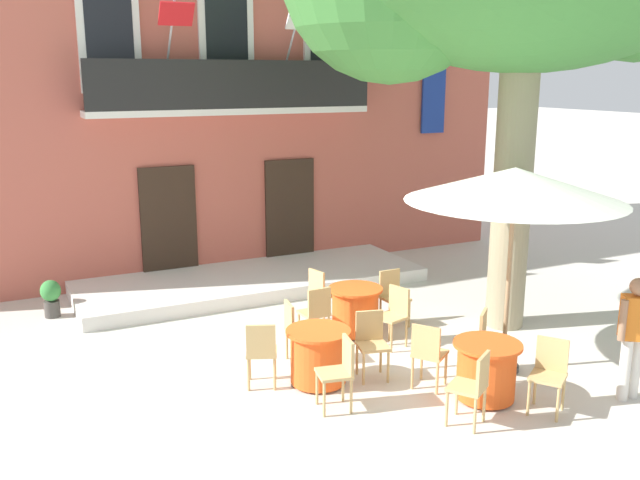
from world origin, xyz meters
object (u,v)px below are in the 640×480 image
at_px(cafe_chair_near_tree_3, 549,370).
at_px(cafe_chair_near_tree_1, 428,351).
at_px(cafe_chair_near_tree_2, 473,384).
at_px(cafe_table_middle, 318,356).
at_px(cafe_umbrella, 515,185).
at_px(cafe_chair_middle_2, 296,328).
at_px(pedestrian_near_entrance, 634,332).
at_px(cafe_table_front, 355,310).
at_px(ground_planter_left, 51,296).
at_px(cafe_chair_front_0, 316,311).
at_px(cafe_chair_near_tree_0, 490,339).
at_px(cafe_chair_middle_3, 261,350).
at_px(cafe_chair_middle_0, 340,368).
at_px(cafe_chair_front_1, 394,312).
at_px(cafe_chair_front_3, 322,291).
at_px(cafe_chair_front_2, 393,294).
at_px(cafe_chair_middle_1, 371,340).
at_px(cafe_table_near_tree, 486,370).

bearing_deg(cafe_chair_near_tree_3, cafe_chair_near_tree_1, 130.75).
height_order(cafe_chair_near_tree_2, cafe_chair_near_tree_3, same).
distance_m(cafe_table_middle, cafe_umbrella, 3.43).
bearing_deg(cafe_umbrella, cafe_chair_near_tree_1, -178.65).
bearing_deg(cafe_chair_middle_2, pedestrian_near_entrance, -40.88).
distance_m(cafe_table_middle, cafe_table_front, 1.93).
relative_size(cafe_chair_middle_2, ground_planter_left, 1.41).
bearing_deg(cafe_chair_front_0, cafe_chair_near_tree_0, -51.91).
xyz_separation_m(cafe_chair_near_tree_0, ground_planter_left, (-5.15, 5.15, -0.17)).
distance_m(cafe_chair_near_tree_3, cafe_chair_middle_3, 3.62).
distance_m(cafe_chair_near_tree_3, cafe_chair_middle_0, 2.55).
bearing_deg(cafe_chair_front_1, cafe_chair_front_3, 110.72).
height_order(cafe_chair_near_tree_1, cafe_chair_front_2, same).
bearing_deg(cafe_chair_middle_0, pedestrian_near_entrance, -21.95).
xyz_separation_m(cafe_chair_near_tree_1, cafe_chair_middle_0, (-1.28, 0.03, 0.00)).
relative_size(cafe_chair_front_1, cafe_chair_front_3, 1.00).
relative_size(cafe_chair_near_tree_3, cafe_chair_front_2, 1.00).
height_order(cafe_table_middle, cafe_chair_middle_1, cafe_chair_middle_1).
xyz_separation_m(cafe_chair_near_tree_3, cafe_chair_front_1, (-0.57, 2.62, 0.00)).
bearing_deg(cafe_table_front, cafe_chair_near_tree_2, -93.82).
height_order(cafe_chair_middle_2, cafe_chair_front_3, same).
bearing_deg(cafe_chair_middle_2, ground_planter_left, 129.37).
xyz_separation_m(cafe_chair_front_0, ground_planter_left, (-3.52, 3.07, -0.17)).
xyz_separation_m(cafe_table_near_tree, cafe_chair_front_2, (0.38, 2.83, 0.14)).
bearing_deg(cafe_chair_near_tree_1, cafe_table_front, 86.71).
xyz_separation_m(cafe_chair_front_1, cafe_chair_front_2, (0.46, 0.78, 0.00)).
height_order(cafe_table_near_tree, cafe_chair_middle_3, cafe_chair_middle_3).
xyz_separation_m(cafe_chair_middle_3, cafe_chair_front_3, (1.81, 1.89, 0.00)).
height_order(cafe_chair_near_tree_2, ground_planter_left, cafe_chair_near_tree_2).
height_order(cafe_table_near_tree, ground_planter_left, cafe_table_near_tree).
xyz_separation_m(cafe_chair_middle_1, cafe_table_front, (0.59, 1.51, -0.14)).
bearing_deg(cafe_table_front, ground_planter_left, 145.30).
relative_size(cafe_chair_middle_1, cafe_chair_front_2, 1.00).
height_order(cafe_chair_front_1, cafe_umbrella, cafe_umbrella).
bearing_deg(cafe_umbrella, cafe_chair_near_tree_2, -142.43).
height_order(cafe_table_near_tree, cafe_table_middle, same).
height_order(cafe_chair_near_tree_3, cafe_chair_middle_3, same).
distance_m(cafe_chair_near_tree_2, cafe_table_front, 3.23).
relative_size(cafe_table_front, ground_planter_left, 1.34).
distance_m(cafe_chair_middle_2, cafe_table_front, 1.47).
relative_size(cafe_chair_near_tree_2, cafe_chair_middle_3, 1.00).
height_order(cafe_chair_middle_2, cafe_chair_middle_3, same).
xyz_separation_m(cafe_chair_near_tree_2, cafe_chair_near_tree_3, (1.07, -0.10, 0.00)).
xyz_separation_m(cafe_chair_front_2, cafe_umbrella, (0.43, -2.24, 2.08)).
height_order(cafe_table_front, cafe_chair_front_0, cafe_chair_front_0).
distance_m(cafe_table_middle, ground_planter_left, 5.25).
bearing_deg(cafe_chair_middle_3, cafe_chair_front_0, 39.09).
xyz_separation_m(cafe_chair_near_tree_1, cafe_chair_front_2, (0.87, 2.27, 0.00)).
relative_size(cafe_chair_near_tree_1, cafe_table_middle, 1.05).
height_order(cafe_chair_near_tree_1, ground_planter_left, cafe_chair_near_tree_1).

